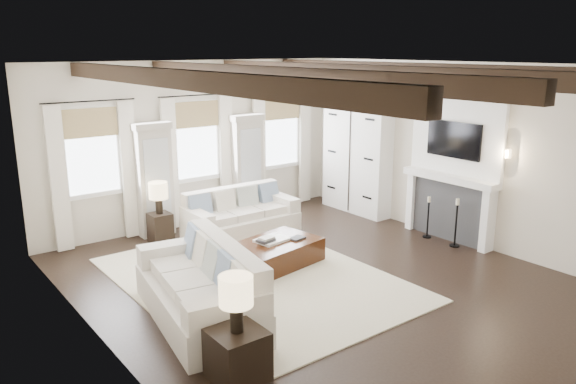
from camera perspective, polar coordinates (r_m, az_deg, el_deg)
ground at (r=8.66m, az=3.05°, el=-8.89°), size 7.50×7.50×0.00m
room_shell at (r=9.25m, az=3.15°, el=4.85°), size 6.54×7.54×3.22m
area_rug at (r=8.67m, az=-3.37°, el=-8.79°), size 3.51×4.66×0.02m
sofa_back at (r=10.51m, az=-4.92°, el=-2.59°), size 2.10×0.98×0.89m
sofa_left at (r=7.41m, az=-8.54°, el=-9.77°), size 1.44×2.49×1.00m
ottoman at (r=9.12m, az=-1.51°, el=-6.30°), size 1.63×1.16×0.39m
tray at (r=9.11m, az=-1.66°, el=-4.88°), size 0.55×0.45×0.04m
book_lower at (r=8.97m, az=-2.28°, el=-4.93°), size 0.29×0.24×0.04m
book_upper at (r=8.97m, az=-2.20°, el=-4.68°), size 0.24×0.20×0.03m
book_loose at (r=9.20m, az=0.93°, el=-4.71°), size 0.27×0.22×0.03m
side_table_front at (r=6.21m, az=-5.15°, el=-16.13°), size 0.55×0.55×0.55m
lamp_front at (r=5.89m, az=-5.31°, el=-10.29°), size 0.36×0.36×0.62m
side_table_back at (r=10.37m, az=-12.83°, el=-3.60°), size 0.37×0.37×0.55m
lamp_back at (r=10.19m, az=-13.04°, el=-0.04°), size 0.33×0.33×0.57m
candlestick_near at (r=10.35m, az=16.68°, el=-3.40°), size 0.18×0.18×0.87m
candlestick_far at (r=10.71m, az=14.02°, el=-2.84°), size 0.16×0.16×0.78m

